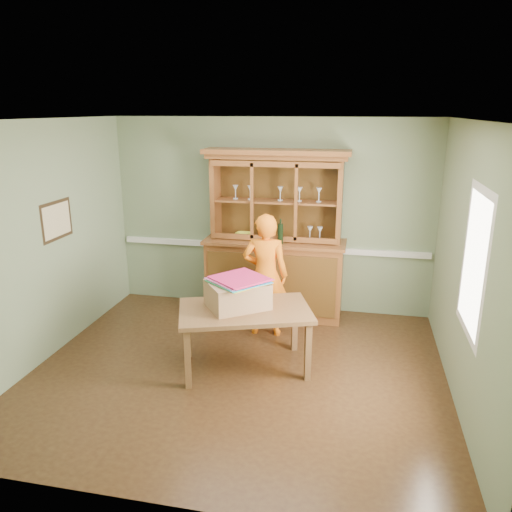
% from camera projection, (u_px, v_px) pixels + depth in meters
% --- Properties ---
extents(floor, '(4.50, 4.50, 0.00)m').
position_uv_depth(floor, '(238.00, 371.00, 5.53)').
color(floor, '#4B3118').
rests_on(floor, ground).
extents(ceiling, '(4.50, 4.50, 0.00)m').
position_uv_depth(ceiling, '(235.00, 120.00, 4.77)').
color(ceiling, white).
rests_on(ceiling, wall_back).
extents(wall_back, '(4.50, 0.00, 4.50)m').
position_uv_depth(wall_back, '(271.00, 216.00, 7.03)').
color(wall_back, gray).
rests_on(wall_back, floor).
extents(wall_left, '(0.00, 4.00, 4.00)m').
position_uv_depth(wall_left, '(42.00, 243.00, 5.59)').
color(wall_left, gray).
rests_on(wall_left, floor).
extents(wall_right, '(0.00, 4.00, 4.00)m').
position_uv_depth(wall_right, '(467.00, 269.00, 4.71)').
color(wall_right, gray).
rests_on(wall_right, floor).
extents(wall_front, '(4.50, 0.00, 4.50)m').
position_uv_depth(wall_front, '(163.00, 339.00, 3.27)').
color(wall_front, gray).
rests_on(wall_front, floor).
extents(chair_rail, '(4.41, 0.05, 0.08)m').
position_uv_depth(chair_rail, '(270.00, 247.00, 7.13)').
color(chair_rail, white).
rests_on(chair_rail, wall_back).
extents(framed_map, '(0.03, 0.60, 0.46)m').
position_uv_depth(framed_map, '(57.00, 220.00, 5.81)').
color(framed_map, '#302213').
rests_on(framed_map, wall_left).
extents(window_panel, '(0.03, 0.96, 1.36)m').
position_uv_depth(window_panel, '(474.00, 263.00, 4.39)').
color(window_panel, white).
rests_on(window_panel, wall_right).
extents(china_hutch, '(1.95, 0.64, 2.29)m').
position_uv_depth(china_hutch, '(275.00, 259.00, 6.92)').
color(china_hutch, brown).
rests_on(china_hutch, floor).
extents(dining_table, '(1.62, 1.27, 0.71)m').
position_uv_depth(dining_table, '(245.00, 316.00, 5.45)').
color(dining_table, brown).
rests_on(dining_table, floor).
extents(cardboard_box, '(0.79, 0.76, 0.29)m').
position_uv_depth(cardboard_box, '(237.00, 294.00, 5.45)').
color(cardboard_box, '#A47655').
rests_on(cardboard_box, dining_table).
extents(kite_stack, '(0.73, 0.73, 0.05)m').
position_uv_depth(kite_stack, '(239.00, 280.00, 5.40)').
color(kite_stack, orange).
rests_on(kite_stack, cardboard_box).
extents(person, '(0.60, 0.41, 1.58)m').
position_uv_depth(person, '(265.00, 275.00, 6.27)').
color(person, orange).
rests_on(person, floor).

